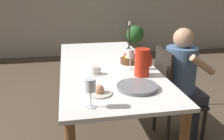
{
  "coord_description": "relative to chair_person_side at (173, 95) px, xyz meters",
  "views": [
    {
      "loc": [
        -0.38,
        -2.35,
        1.53
      ],
      "look_at": [
        0.0,
        -0.31,
        0.83
      ],
      "focal_mm": 40.0,
      "sensor_mm": 36.0,
      "label": 1
    }
  ],
  "objects": [
    {
      "name": "potted_plant",
      "position": [
        0.47,
        3.1,
        -0.06
      ],
      "size": [
        0.38,
        0.38,
        0.71
      ],
      "color": "beige",
      "rests_on": "ground_plane"
    },
    {
      "name": "fruit_bowl",
      "position": [
        -0.39,
        0.24,
        0.32
      ],
      "size": [
        0.18,
        0.18,
        0.1
      ],
      "color": "brown",
      "rests_on": "dining_table"
    },
    {
      "name": "wine_glass_juice",
      "position": [
        -0.87,
        -0.66,
        0.42
      ],
      "size": [
        0.07,
        0.07,
        0.2
      ],
      "color": "white",
      "rests_on": "dining_table"
    },
    {
      "name": "teacup_near_person",
      "position": [
        -0.77,
        -0.03,
        0.31
      ],
      "size": [
        0.13,
        0.13,
        0.07
      ],
      "color": "silver",
      "rests_on": "dining_table"
    },
    {
      "name": "wine_glass_water",
      "position": [
        -0.43,
        0.05,
        0.42
      ],
      "size": [
        0.07,
        0.07,
        0.19
      ],
      "color": "white",
      "rests_on": "dining_table"
    },
    {
      "name": "person_seated",
      "position": [
        0.09,
        -0.0,
        0.19
      ],
      "size": [
        0.39,
        0.41,
        1.16
      ],
      "rotation": [
        0.0,
        0.0,
        -1.57
      ],
      "color": "#33333D",
      "rests_on": "ground_plane"
    },
    {
      "name": "red_pitcher",
      "position": [
        -0.37,
        -0.14,
        0.4
      ],
      "size": [
        0.15,
        0.13,
        0.24
      ],
      "color": "red",
      "rests_on": "dining_table"
    },
    {
      "name": "chair_person_side",
      "position": [
        0.0,
        0.0,
        0.0
      ],
      "size": [
        0.42,
        0.42,
        0.97
      ],
      "rotation": [
        0.0,
        0.0,
        -1.57
      ],
      "color": "black",
      "rests_on": "ground_plane"
    },
    {
      "name": "dining_table",
      "position": [
        -0.63,
        0.22,
        0.18
      ],
      "size": [
        0.9,
        2.06,
        0.78
      ],
      "color": "white",
      "rests_on": "ground_plane"
    },
    {
      "name": "ground_plane",
      "position": [
        -0.63,
        0.22,
        -0.5
      ],
      "size": [
        20.0,
        20.0,
        0.0
      ],
      "primitive_type": "plane",
      "color": "brown"
    },
    {
      "name": "serving_tray",
      "position": [
        -0.49,
        -0.42,
        0.3
      ],
      "size": [
        0.32,
        0.32,
        0.03
      ],
      "color": "gray",
      "rests_on": "dining_table"
    },
    {
      "name": "bread_plate",
      "position": [
        -0.79,
        -0.47,
        0.3
      ],
      "size": [
        0.18,
        0.18,
        0.07
      ],
      "color": "silver",
      "rests_on": "dining_table"
    },
    {
      "name": "candlestick_tall",
      "position": [
        -0.25,
        0.81,
        0.42
      ],
      "size": [
        0.06,
        0.06,
        0.35
      ],
      "color": "black",
      "rests_on": "dining_table"
    }
  ]
}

